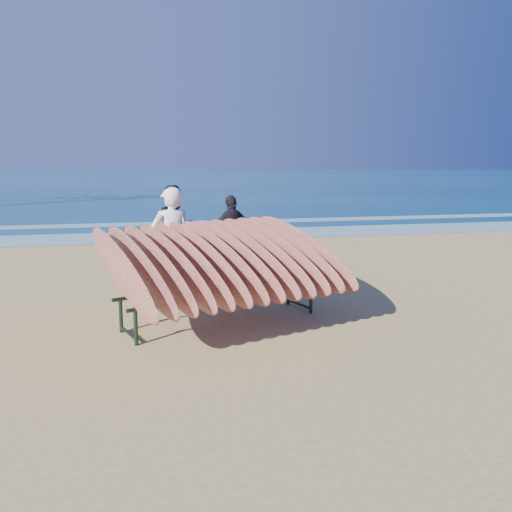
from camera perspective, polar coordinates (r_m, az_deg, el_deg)
The scene contains 8 objects.
ground at distance 8.22m, azimuth 1.21°, elevation -7.51°, with size 120.00×120.00×0.00m, color tan.
ocean at distance 62.68m, azimuth -10.82°, elevation 7.83°, with size 160.00×160.00×0.00m, color navy.
foam_near at distance 17.88m, azimuth -6.36°, elevation 2.18°, with size 160.00×160.00×0.00m, color white.
foam_far at distance 21.33m, azimuth -7.37°, elevation 3.47°, with size 160.00×160.00×0.00m, color white.
surfboard_rack at distance 8.24m, azimuth -3.72°, elevation -0.39°, with size 3.96×3.80×1.66m.
person_white at distance 9.76m, azimuth -8.86°, elevation 1.29°, with size 0.73×0.48×2.01m, color white.
person_dark_a at distance 12.08m, azimuth -8.44°, elevation 2.81°, with size 0.94×0.73×1.93m, color black.
person_dark_b at distance 12.42m, azimuth -2.54°, elevation 2.55°, with size 0.99×0.41×1.68m, color black.
Camera 1 is at (-1.85, -7.61, 2.51)m, focal length 38.00 mm.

